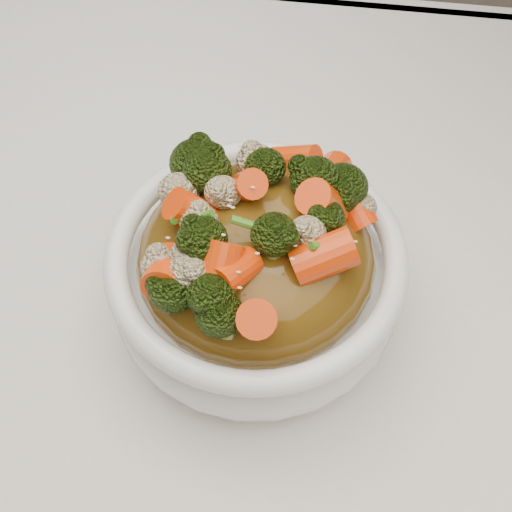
% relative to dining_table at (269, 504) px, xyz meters
% --- Properties ---
extents(dining_table, '(1.20, 0.80, 0.75)m').
position_rel_dining_table_xyz_m(dining_table, '(0.00, 0.00, 0.00)').
color(dining_table, brown).
rests_on(dining_table, floor).
extents(tablecloth, '(1.20, 0.80, 0.04)m').
position_rel_dining_table_xyz_m(tablecloth, '(0.00, 0.00, 0.35)').
color(tablecloth, white).
rests_on(tablecloth, dining_table).
extents(bowl, '(0.25, 0.25, 0.08)m').
position_rel_dining_table_xyz_m(bowl, '(-0.02, 0.03, 0.41)').
color(bowl, white).
rests_on(bowl, tablecloth).
extents(sauce_base, '(0.20, 0.20, 0.08)m').
position_rel_dining_table_xyz_m(sauce_base, '(-0.02, 0.03, 0.44)').
color(sauce_base, '#5A3C0F').
rests_on(sauce_base, bowl).
extents(carrots, '(0.20, 0.20, 0.04)m').
position_rel_dining_table_xyz_m(carrots, '(-0.02, 0.03, 0.49)').
color(carrots, '#F23F07').
rests_on(carrots, sauce_base).
extents(broccoli, '(0.20, 0.20, 0.04)m').
position_rel_dining_table_xyz_m(broccoli, '(-0.02, 0.03, 0.49)').
color(broccoli, black).
rests_on(broccoli, sauce_base).
extents(cauliflower, '(0.20, 0.20, 0.03)m').
position_rel_dining_table_xyz_m(cauliflower, '(-0.02, 0.03, 0.49)').
color(cauliflower, beige).
rests_on(cauliflower, sauce_base).
extents(scallions, '(0.15, 0.15, 0.02)m').
position_rel_dining_table_xyz_m(scallions, '(-0.02, 0.03, 0.50)').
color(scallions, '#3A7A1C').
rests_on(scallions, sauce_base).
extents(sesame_seeds, '(0.18, 0.18, 0.01)m').
position_rel_dining_table_xyz_m(sesame_seeds, '(-0.02, 0.03, 0.50)').
color(sesame_seeds, beige).
rests_on(sesame_seeds, sauce_base).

